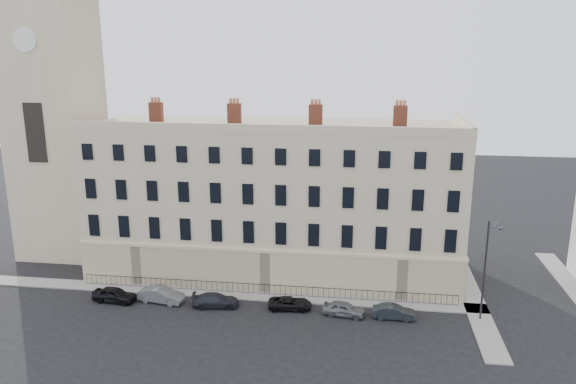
{
  "coord_description": "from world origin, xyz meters",
  "views": [
    {
      "loc": [
        2.76,
        -41.91,
        22.37
      ],
      "look_at": [
        -4.41,
        10.0,
        8.76
      ],
      "focal_mm": 35.0,
      "sensor_mm": 36.0,
      "label": 1
    }
  ],
  "objects_px": {
    "car_c": "(216,300)",
    "car_d": "(290,303)",
    "car_b": "(161,295)",
    "streetlamp": "(486,267)",
    "car_f": "(394,312)",
    "car_a": "(114,295)",
    "car_e": "(344,309)"
  },
  "relations": [
    {
      "from": "car_e",
      "to": "car_b",
      "type": "bearing_deg",
      "value": 96.84
    },
    {
      "from": "car_c",
      "to": "car_f",
      "type": "xyz_separation_m",
      "value": [
        15.56,
        -0.13,
        -0.01
      ]
    },
    {
      "from": "car_c",
      "to": "car_d",
      "type": "bearing_deg",
      "value": -94.2
    },
    {
      "from": "car_c",
      "to": "car_e",
      "type": "height_order",
      "value": "car_e"
    },
    {
      "from": "car_b",
      "to": "car_e",
      "type": "bearing_deg",
      "value": -82.7
    },
    {
      "from": "car_b",
      "to": "streetlamp",
      "type": "distance_m",
      "value": 28.23
    },
    {
      "from": "car_a",
      "to": "car_e",
      "type": "bearing_deg",
      "value": -85.07
    },
    {
      "from": "car_d",
      "to": "car_e",
      "type": "height_order",
      "value": "car_e"
    },
    {
      "from": "car_c",
      "to": "car_f",
      "type": "relative_size",
      "value": 1.15
    },
    {
      "from": "car_b",
      "to": "car_d",
      "type": "relative_size",
      "value": 1.09
    },
    {
      "from": "car_b",
      "to": "car_c",
      "type": "distance_m",
      "value": 5.1
    },
    {
      "from": "car_b",
      "to": "car_a",
      "type": "bearing_deg",
      "value": 105.52
    },
    {
      "from": "car_b",
      "to": "car_f",
      "type": "distance_m",
      "value": 20.65
    },
    {
      "from": "car_c",
      "to": "car_d",
      "type": "xyz_separation_m",
      "value": [
        6.6,
        0.45,
        -0.07
      ]
    },
    {
      "from": "car_b",
      "to": "car_d",
      "type": "height_order",
      "value": "car_b"
    },
    {
      "from": "car_c",
      "to": "car_d",
      "type": "relative_size",
      "value": 1.08
    },
    {
      "from": "car_d",
      "to": "car_a",
      "type": "bearing_deg",
      "value": 87.29
    },
    {
      "from": "car_f",
      "to": "car_d",
      "type": "bearing_deg",
      "value": 87.06
    },
    {
      "from": "car_f",
      "to": "streetlamp",
      "type": "distance_m",
      "value": 8.46
    },
    {
      "from": "car_c",
      "to": "car_b",
      "type": "bearing_deg",
      "value": 79.08
    },
    {
      "from": "car_d",
      "to": "car_b",
      "type": "bearing_deg",
      "value": 85.74
    },
    {
      "from": "car_a",
      "to": "car_b",
      "type": "relative_size",
      "value": 0.96
    },
    {
      "from": "car_b",
      "to": "car_d",
      "type": "distance_m",
      "value": 11.7
    },
    {
      "from": "car_d",
      "to": "car_f",
      "type": "xyz_separation_m",
      "value": [
        8.95,
        -0.58,
        0.06
      ]
    },
    {
      "from": "streetlamp",
      "to": "car_c",
      "type": "bearing_deg",
      "value": -155.25
    },
    {
      "from": "car_c",
      "to": "car_e",
      "type": "xyz_separation_m",
      "value": [
        11.33,
        -0.15,
        0.02
      ]
    },
    {
      "from": "car_d",
      "to": "car_f",
      "type": "relative_size",
      "value": 1.06
    },
    {
      "from": "car_a",
      "to": "car_e",
      "type": "xyz_separation_m",
      "value": [
        20.66,
        0.1,
        -0.06
      ]
    },
    {
      "from": "car_b",
      "to": "car_f",
      "type": "height_order",
      "value": "car_b"
    },
    {
      "from": "car_b",
      "to": "streetlamp",
      "type": "xyz_separation_m",
      "value": [
        27.92,
        0.27,
        4.18
      ]
    },
    {
      "from": "streetlamp",
      "to": "car_f",
      "type": "bearing_deg",
      "value": -151.48
    },
    {
      "from": "streetlamp",
      "to": "car_d",
      "type": "bearing_deg",
      "value": -156.33
    }
  ]
}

